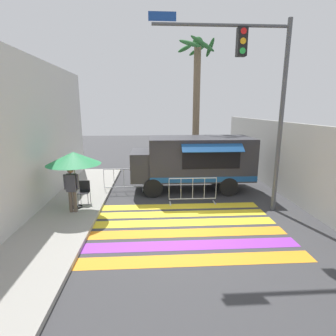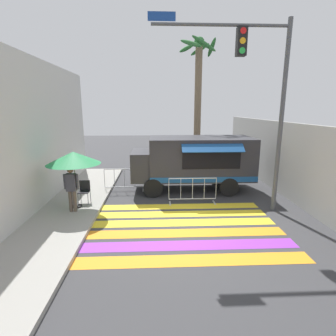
# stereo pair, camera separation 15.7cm
# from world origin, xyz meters

# --- Properties ---
(ground_plane) EXTENTS (60.00, 60.00, 0.00)m
(ground_plane) POSITION_xyz_m (0.00, 0.00, 0.00)
(ground_plane) COLOR #38383A
(sidewalk_left) EXTENTS (4.40, 16.00, 0.13)m
(sidewalk_left) POSITION_xyz_m (-5.15, 0.00, 0.07)
(sidewalk_left) COLOR #99968E
(sidewalk_left) RESTS_ON ground_plane
(building_left_facade) EXTENTS (0.25, 16.00, 5.66)m
(building_left_facade) POSITION_xyz_m (-5.31, 0.00, 2.83)
(building_left_facade) COLOR silver
(building_left_facade) RESTS_ON ground_plane
(concrete_wall_right) EXTENTS (0.20, 16.00, 3.23)m
(concrete_wall_right) POSITION_xyz_m (4.94, 3.00, 1.62)
(concrete_wall_right) COLOR gray
(concrete_wall_right) RESTS_ON ground_plane
(crosswalk_painted) EXTENTS (6.40, 4.36, 0.01)m
(crosswalk_painted) POSITION_xyz_m (0.00, -0.23, 0.00)
(crosswalk_painted) COLOR orange
(crosswalk_painted) RESTS_ON ground_plane
(food_truck) EXTENTS (5.57, 2.72, 2.51)m
(food_truck) POSITION_xyz_m (0.84, 3.89, 1.48)
(food_truck) COLOR #2D2D33
(food_truck) RESTS_ON ground_plane
(traffic_signal_pole) EXTENTS (4.78, 0.29, 6.84)m
(traffic_signal_pole) POSITION_xyz_m (2.75, 1.15, 4.66)
(traffic_signal_pole) COLOR #515456
(traffic_signal_pole) RESTS_ON ground_plane
(patio_umbrella) EXTENTS (1.96, 1.96, 2.14)m
(patio_umbrella) POSITION_xyz_m (-3.85, 1.47, 2.03)
(patio_umbrella) COLOR black
(patio_umbrella) RESTS_ON sidewalk_left
(folding_chair) EXTENTS (0.41, 0.41, 0.88)m
(folding_chair) POSITION_xyz_m (-3.69, 2.01, 0.66)
(folding_chair) COLOR #4C4C51
(folding_chair) RESTS_ON sidewalk_left
(vendor_person) EXTENTS (0.53, 0.22, 1.67)m
(vendor_person) POSITION_xyz_m (-3.86, 1.03, 1.08)
(vendor_person) COLOR brown
(vendor_person) RESTS_ON sidewalk_left
(barricade_front) EXTENTS (1.95, 0.44, 1.09)m
(barricade_front) POSITION_xyz_m (0.65, 2.00, 0.54)
(barricade_front) COLOR #B7BABF
(barricade_front) RESTS_ON ground_plane
(barricade_side) EXTENTS (1.87, 0.44, 1.09)m
(barricade_side) POSITION_xyz_m (-2.32, 3.81, 0.53)
(barricade_side) COLOR #B7BABF
(barricade_side) RESTS_ON ground_plane
(palm_tree) EXTENTS (2.19, 2.44, 7.84)m
(palm_tree) POSITION_xyz_m (1.72, 8.06, 4.94)
(palm_tree) COLOR #7A664C
(palm_tree) RESTS_ON ground_plane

